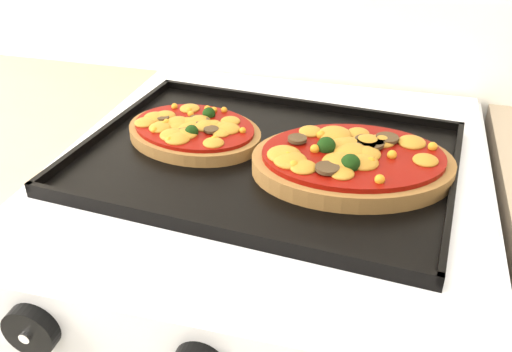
% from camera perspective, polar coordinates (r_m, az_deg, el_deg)
% --- Properties ---
extents(control_panel, '(0.60, 0.02, 0.09)m').
position_cam_1_polar(control_panel, '(0.60, -5.82, -16.96)').
color(control_panel, silver).
rests_on(control_panel, stove).
extents(knob_left, '(0.06, 0.02, 0.06)m').
position_cam_1_polar(knob_left, '(0.66, -21.55, -14.14)').
color(knob_left, black).
rests_on(knob_left, control_panel).
extents(baking_tray, '(0.53, 0.41, 0.02)m').
position_cam_1_polar(baking_tray, '(0.78, 0.96, 1.95)').
color(baking_tray, black).
rests_on(baking_tray, stove).
extents(pizza_left, '(0.23, 0.20, 0.03)m').
position_cam_1_polar(pizza_left, '(0.83, -6.19, 4.58)').
color(pizza_left, brown).
rests_on(pizza_left, baking_tray).
extents(pizza_right, '(0.30, 0.24, 0.04)m').
position_cam_1_polar(pizza_right, '(0.75, 9.64, 1.58)').
color(pizza_right, brown).
rests_on(pizza_right, baking_tray).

